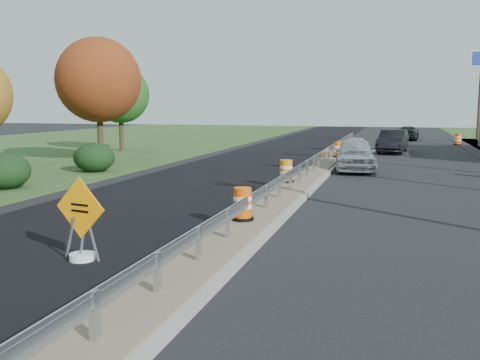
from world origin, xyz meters
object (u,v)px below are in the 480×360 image
(barrel_median_near, at_px, (243,205))
(car_dark_mid, at_px, (393,141))
(barrel_median_far, at_px, (338,150))
(barrel_shoulder_far, at_px, (458,139))
(caution_sign, at_px, (82,240))
(car_dark_far, at_px, (408,133))
(barrel_median_mid, at_px, (286,172))
(car_silver, at_px, (355,154))

(barrel_median_near, distance_m, car_dark_mid, 26.47)
(barrel_median_far, distance_m, barrel_shoulder_far, 18.58)
(barrel_median_near, relative_size, car_dark_mid, 0.18)
(caution_sign, distance_m, car_dark_mid, 30.90)
(barrel_median_near, bearing_deg, car_dark_far, 82.91)
(barrel_median_mid, distance_m, car_dark_far, 34.15)
(car_dark_mid, height_order, car_dark_far, car_dark_mid)
(car_silver, xyz_separation_m, car_dark_far, (3.13, 26.91, -0.18))
(barrel_median_near, bearing_deg, car_dark_mid, 81.73)
(car_silver, bearing_deg, caution_sign, -110.15)
(barrel_median_near, distance_m, barrel_median_mid, 7.64)
(barrel_median_mid, relative_size, barrel_shoulder_far, 0.94)
(caution_sign, height_order, barrel_shoulder_far, caution_sign)
(car_dark_mid, distance_m, car_dark_far, 15.22)
(caution_sign, relative_size, car_silver, 0.37)
(barrel_shoulder_far, distance_m, car_dark_far, 6.93)
(barrel_median_far, relative_size, car_dark_mid, 0.19)
(caution_sign, relative_size, car_dark_far, 0.40)
(barrel_median_mid, bearing_deg, barrel_shoulder_far, 71.33)
(car_silver, xyz_separation_m, car_dark_mid, (1.80, 11.75, -0.03))
(caution_sign, relative_size, car_dark_mid, 0.37)
(barrel_median_far, bearing_deg, car_silver, -73.88)
(barrel_median_mid, bearing_deg, car_silver, 71.18)
(car_dark_mid, bearing_deg, barrel_median_mid, -95.95)
(caution_sign, height_order, barrel_median_near, caution_sign)
(car_dark_far, bearing_deg, caution_sign, 84.74)
(caution_sign, relative_size, barrel_median_near, 2.04)
(barrel_median_near, relative_size, car_dark_far, 0.20)
(barrel_median_near, bearing_deg, caution_sign, -122.06)
(car_dark_mid, xyz_separation_m, car_dark_far, (1.33, 15.16, -0.14))
(caution_sign, bearing_deg, barrel_median_mid, 89.98)
(barrel_median_far, xyz_separation_m, car_silver, (1.38, -4.79, 0.18))
(barrel_median_far, bearing_deg, caution_sign, -97.73)
(barrel_shoulder_far, relative_size, car_dark_mid, 0.20)
(barrel_median_far, relative_size, car_silver, 0.19)
(barrel_median_far, height_order, barrel_shoulder_far, barrel_median_far)
(caution_sign, xyz_separation_m, car_dark_mid, (6.34, 30.24, 0.35))
(caution_sign, height_order, car_dark_far, caution_sign)
(car_silver, bearing_deg, car_dark_far, 77.03)
(barrel_median_far, xyz_separation_m, car_dark_mid, (3.18, 6.96, 0.15))
(barrel_median_mid, height_order, barrel_median_far, same)
(barrel_median_near, distance_m, barrel_median_far, 19.25)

